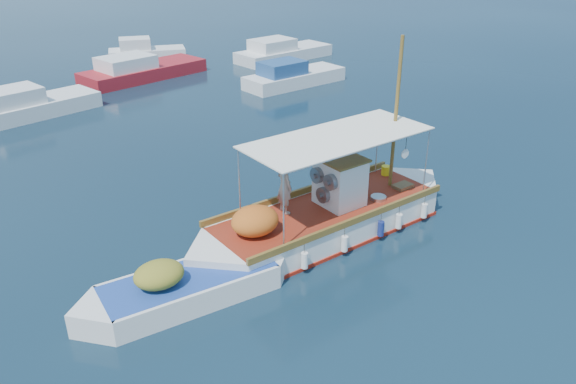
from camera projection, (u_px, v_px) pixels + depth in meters
ground at (308, 234)px, 18.24m from camera, size 160.00×160.00×0.00m
fishing_caique at (325, 219)px, 18.04m from camera, size 10.14×3.54×6.23m
dinghy at (188, 288)px, 14.98m from camera, size 6.37×1.91×1.55m
bg_boat_nw at (30, 107)px, 29.18m from camera, size 6.88×4.21×1.80m
bg_boat_n at (140, 71)px, 36.13m from camera, size 8.56×4.96×1.80m
bg_boat_ne at (292, 77)px, 34.67m from camera, size 6.88×3.21×1.80m
bg_boat_e at (282, 53)px, 41.17m from camera, size 7.78×3.96×1.80m
bg_boat_far_n at (145, 53)px, 41.15m from camera, size 5.74×3.30×1.80m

